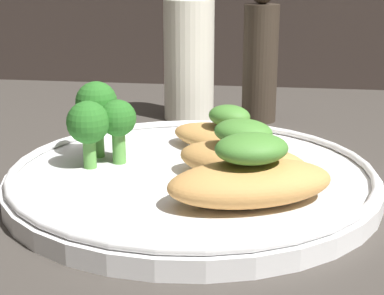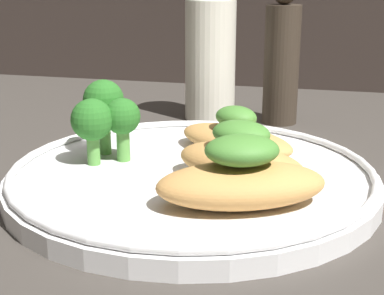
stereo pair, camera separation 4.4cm
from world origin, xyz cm
name	(u,v)px [view 2 (the right image)]	position (x,y,z in cm)	size (l,w,h in cm)	color
ground_plane	(192,196)	(0.00, 0.00, -0.50)	(180.00, 180.00, 1.00)	#3D3833
plate	(192,177)	(0.00, 0.00, 0.99)	(28.28, 28.28, 2.00)	white
grilled_meat_front	(241,179)	(4.68, -5.36, 3.20)	(12.62, 9.65, 4.75)	tan
grilled_meat_middle	(240,158)	(3.87, -0.89, 3.14)	(11.16, 8.10, 4.53)	tan
grilled_meat_back	(236,137)	(2.33, 5.72, 2.79)	(11.99, 9.47, 4.03)	tan
broccoli_bunch	(104,114)	(-7.61, 1.46, 5.23)	(5.26, 6.20, 6.29)	#569942
sauce_bottle	(210,50)	(-3.54, 22.15, 7.65)	(5.55, 5.55, 15.99)	silver
pepper_grinder	(282,60)	(4.28, 22.15, 6.90)	(3.78, 3.78, 15.12)	#382D23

